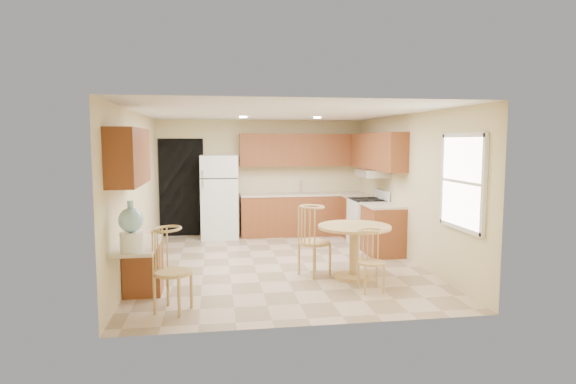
{
  "coord_description": "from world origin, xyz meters",
  "views": [
    {
      "loc": [
        -1.03,
        -7.8,
        2.04
      ],
      "look_at": [
        0.2,
        0.3,
        1.17
      ],
      "focal_mm": 30.0,
      "sensor_mm": 36.0,
      "label": 1
    }
  ],
  "objects": [
    {
      "name": "chair_table_a",
      "position": [
        0.45,
        -0.85,
        0.65
      ],
      "size": [
        0.47,
        0.6,
        1.06
      ],
      "rotation": [
        0.0,
        0.0,
        -1.02
      ],
      "color": "tan",
      "rests_on": "floor"
    },
    {
      "name": "refrigerator",
      "position": [
        -0.95,
        2.4,
        0.88
      ],
      "size": [
        0.77,
        0.75,
        1.75
      ],
      "color": "white",
      "rests_on": "floor"
    },
    {
      "name": "floor",
      "position": [
        0.0,
        0.0,
        0.0
      ],
      "size": [
        5.5,
        5.5,
        0.0
      ],
      "primitive_type": "plane",
      "color": "#C2A88D",
      "rests_on": "ground"
    },
    {
      "name": "counter_back",
      "position": [
        0.88,
        2.45,
        0.89
      ],
      "size": [
        2.75,
        0.63,
        0.04
      ],
      "primitive_type": "cube",
      "color": "beige",
      "rests_on": "base_cab_back"
    },
    {
      "name": "ceiling",
      "position": [
        0.0,
        0.0,
        2.5
      ],
      "size": [
        4.5,
        5.5,
        0.02
      ],
      "primitive_type": "cube",
      "color": "white",
      "rests_on": "wall_back"
    },
    {
      "name": "wall_front",
      "position": [
        0.0,
        -2.75,
        1.25
      ],
      "size": [
        4.5,
        0.02,
        2.5
      ],
      "primitive_type": "cube",
      "color": "beige",
      "rests_on": "floor"
    },
    {
      "name": "stove",
      "position": [
        1.92,
        1.18,
        0.47
      ],
      "size": [
        0.65,
        0.76,
        1.09
      ],
      "color": "white",
      "rests_on": "floor"
    },
    {
      "name": "wall_back",
      "position": [
        0.0,
        2.75,
        1.25
      ],
      "size": [
        4.5,
        0.02,
        2.5
      ],
      "primitive_type": "cube",
      "color": "beige",
      "rests_on": "floor"
    },
    {
      "name": "can_light_a",
      "position": [
        -0.5,
        1.2,
        2.48
      ],
      "size": [
        0.14,
        0.14,
        0.02
      ],
      "primitive_type": "cylinder",
      "color": "white",
      "rests_on": "ceiling"
    },
    {
      "name": "counter_right_b",
      "position": [
        1.95,
        0.4,
        0.89
      ],
      "size": [
        0.63,
        0.8,
        0.04
      ],
      "primitive_type": "cube",
      "color": "beige",
      "rests_on": "base_cab_right_b"
    },
    {
      "name": "upper_cab_left",
      "position": [
        -2.08,
        -1.6,
        1.85
      ],
      "size": [
        0.33,
        1.4,
        0.7
      ],
      "primitive_type": "cube",
      "color": "brown",
      "rests_on": "wall_left"
    },
    {
      "name": "upper_cab_back",
      "position": [
        0.88,
        2.58,
        1.85
      ],
      "size": [
        2.75,
        0.33,
        0.7
      ],
      "primitive_type": "cube",
      "color": "brown",
      "rests_on": "wall_back"
    },
    {
      "name": "chair_table_b",
      "position": [
        1.05,
        -1.73,
        0.51
      ],
      "size": [
        0.37,
        0.37,
        0.84
      ],
      "rotation": [
        0.0,
        0.0,
        3.18
      ],
      "color": "tan",
      "rests_on": "floor"
    },
    {
      "name": "desk_pedestal",
      "position": [
        -2.0,
        -1.32,
        0.36
      ],
      "size": [
        0.48,
        0.42,
        0.72
      ],
      "primitive_type": "cube",
      "color": "brown",
      "rests_on": "floor"
    },
    {
      "name": "base_cab_right_a",
      "position": [
        1.95,
        1.85,
        0.43
      ],
      "size": [
        0.6,
        0.59,
        0.87
      ],
      "primitive_type": "cube",
      "color": "brown",
      "rests_on": "floor"
    },
    {
      "name": "wall_left",
      "position": [
        -2.25,
        0.0,
        1.25
      ],
      "size": [
        0.02,
        5.5,
        2.5
      ],
      "primitive_type": "cube",
      "color": "beige",
      "rests_on": "floor"
    },
    {
      "name": "dining_table",
      "position": [
        1.0,
        -1.0,
        0.52
      ],
      "size": [
        1.08,
        1.08,
        0.8
      ],
      "rotation": [
        0.0,
        0.0,
        -0.19
      ],
      "color": "tan",
      "rests_on": "floor"
    },
    {
      "name": "upper_cab_right",
      "position": [
        2.08,
        1.21,
        1.85
      ],
      "size": [
        0.33,
        2.42,
        0.7
      ],
      "primitive_type": "cube",
      "color": "brown",
      "rests_on": "wall_right"
    },
    {
      "name": "range_hood",
      "position": [
        2.0,
        1.18,
        1.42
      ],
      "size": [
        0.5,
        0.76,
        0.14
      ],
      "primitive_type": "cube",
      "color": "silver",
      "rests_on": "upper_cab_right"
    },
    {
      "name": "base_cab_back",
      "position": [
        0.88,
        2.45,
        0.43
      ],
      "size": [
        2.75,
        0.6,
        0.87
      ],
      "primitive_type": "cube",
      "color": "brown",
      "rests_on": "floor"
    },
    {
      "name": "sink",
      "position": [
        0.85,
        2.45,
        0.91
      ],
      "size": [
        0.78,
        0.44,
        0.01
      ],
      "primitive_type": "cube",
      "color": "silver",
      "rests_on": "counter_back"
    },
    {
      "name": "can_light_b",
      "position": [
        0.9,
        1.2,
        2.48
      ],
      "size": [
        0.14,
        0.14,
        0.02
      ],
      "primitive_type": "cylinder",
      "color": "white",
      "rests_on": "ceiling"
    },
    {
      "name": "water_crock",
      "position": [
        -2.0,
        -2.12,
        1.04
      ],
      "size": [
        0.28,
        0.28,
        0.59
      ],
      "color": "white",
      "rests_on": "desk_top"
    },
    {
      "name": "wall_right",
      "position": [
        2.25,
        0.0,
        1.25
      ],
      "size": [
        0.02,
        5.5,
        2.5
      ],
      "primitive_type": "cube",
      "color": "beige",
      "rests_on": "floor"
    },
    {
      "name": "desk_top",
      "position": [
        -2.0,
        -1.7,
        0.75
      ],
      "size": [
        0.5,
        1.2,
        0.04
      ],
      "primitive_type": "cube",
      "color": "beige",
      "rests_on": "desk_pedestal"
    },
    {
      "name": "base_cab_right_b",
      "position": [
        1.95,
        0.4,
        0.43
      ],
      "size": [
        0.6,
        0.8,
        0.87
      ],
      "primitive_type": "cube",
      "color": "brown",
      "rests_on": "floor"
    },
    {
      "name": "chair_desk",
      "position": [
        -1.55,
        -2.15,
        0.61
      ],
      "size": [
        0.44,
        0.57,
        1.0
      ],
      "rotation": [
        0.0,
        0.0,
        -1.98
      ],
      "color": "tan",
      "rests_on": "floor"
    },
    {
      "name": "counter_right_a",
      "position": [
        1.95,
        1.85,
        0.89
      ],
      "size": [
        0.63,
        0.59,
        0.04
      ],
      "primitive_type": "cube",
      "color": "beige",
      "rests_on": "base_cab_right_a"
    },
    {
      "name": "doorway",
      "position": [
        -1.75,
        2.73,
        1.05
      ],
      "size": [
        0.9,
        0.02,
        2.1
      ],
      "primitive_type": "cube",
      "color": "black",
      "rests_on": "floor"
    },
    {
      "name": "window",
      "position": [
        2.23,
        -1.85,
        1.5
      ],
      "size": [
        0.06,
        1.12,
        1.3
      ],
      "color": "white",
      "rests_on": "wall_right"
    }
  ]
}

